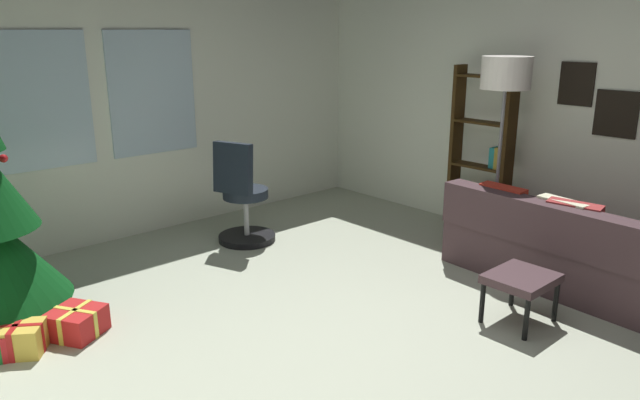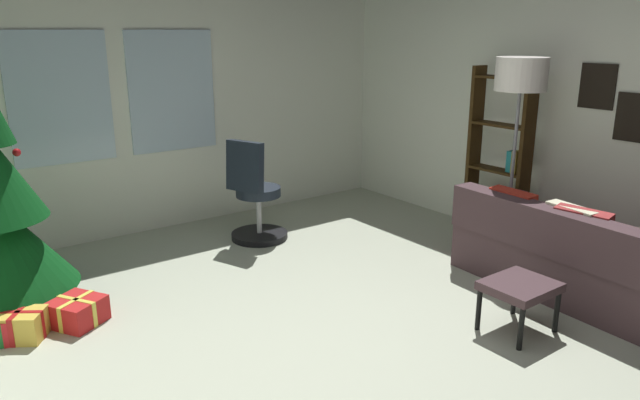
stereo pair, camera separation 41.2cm
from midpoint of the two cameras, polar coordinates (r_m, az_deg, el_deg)
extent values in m
cube|color=#ADB39D|center=(4.07, 6.46, -14.46)|extent=(5.37, 6.19, 0.10)
cube|color=silver|center=(6.22, -13.50, 8.92)|extent=(5.37, 0.10, 2.57)
cube|color=silver|center=(5.84, -21.91, 9.05)|extent=(0.90, 0.03, 1.20)
cube|color=silver|center=(6.20, -12.20, 10.18)|extent=(0.90, 0.03, 1.20)
cube|color=silver|center=(5.81, 27.27, 7.11)|extent=(0.10, 6.19, 2.57)
cube|color=black|center=(5.74, 27.09, 9.71)|extent=(0.02, 0.31, 0.38)
cube|color=black|center=(5.60, 30.19, 6.82)|extent=(0.02, 0.36, 0.40)
cube|color=#443034|center=(5.17, 26.20, -6.29)|extent=(0.91, 2.07, 0.38)
cube|color=#443034|center=(4.78, 24.76, -3.15)|extent=(0.30, 2.04, 0.35)
cube|color=#443034|center=(5.56, 18.26, -0.70)|extent=(0.81, 0.18, 0.20)
cube|color=#B62C1E|center=(5.17, 20.22, -1.32)|extent=(0.17, 0.41, 0.41)
cube|color=beige|center=(4.90, 25.20, -2.83)|extent=(0.18, 0.41, 0.40)
cube|color=#9D2D2D|center=(4.85, 26.17, -3.13)|extent=(0.21, 0.42, 0.41)
cube|color=#443034|center=(4.35, 21.33, -7.81)|extent=(0.46, 0.40, 0.06)
cylinder|color=black|center=(4.19, 21.55, -11.52)|extent=(0.04, 0.04, 0.30)
cylinder|color=black|center=(4.51, 24.34, -9.82)|extent=(0.04, 0.04, 0.30)
cylinder|color=black|center=(4.35, 17.73, -10.07)|extent=(0.04, 0.04, 0.30)
cylinder|color=black|center=(4.66, 20.69, -8.56)|extent=(0.04, 0.04, 0.30)
cylinder|color=#4C331E|center=(4.97, -26.15, -8.54)|extent=(0.12, 0.12, 0.16)
sphere|color=red|center=(4.84, -25.06, 4.15)|extent=(0.06, 0.06, 0.06)
cube|color=red|center=(4.52, -19.93, -10.11)|extent=(0.43, 0.43, 0.18)
cube|color=#EAD84C|center=(4.52, -19.93, -10.11)|extent=(0.20, 0.30, 0.19)
cube|color=#EAD84C|center=(4.52, -19.93, -10.11)|extent=(0.30, 0.20, 0.19)
cube|color=#1E722D|center=(4.47, -25.57, -11.19)|extent=(0.26, 0.26, 0.17)
cube|color=red|center=(4.47, -25.57, -11.19)|extent=(0.22, 0.09, 0.18)
cube|color=red|center=(4.47, -25.57, -11.19)|extent=(0.09, 0.23, 0.18)
cube|color=gold|center=(4.45, -24.62, -10.97)|extent=(0.40, 0.38, 0.20)
cube|color=#B21919|center=(4.45, -24.62, -10.97)|extent=(0.29, 0.22, 0.20)
cube|color=#B21919|center=(4.45, -24.62, -10.97)|extent=(0.17, 0.22, 0.20)
cylinder|color=black|center=(5.94, -3.87, -3.45)|extent=(0.56, 0.56, 0.06)
cylinder|color=#B2B2B7|center=(5.87, -3.91, -1.21)|extent=(0.05, 0.05, 0.43)
cylinder|color=black|center=(5.81, -3.95, 0.79)|extent=(0.44, 0.44, 0.09)
cube|color=black|center=(5.59, -5.17, 3.21)|extent=(0.24, 0.41, 0.48)
cube|color=#33220C|center=(5.89, 21.09, 3.52)|extent=(0.18, 0.04, 1.68)
cube|color=#33220C|center=(6.22, 16.46, 4.56)|extent=(0.18, 0.04, 1.68)
cube|color=#33220C|center=(6.19, 18.23, -1.29)|extent=(0.18, 0.56, 0.02)
cube|color=#33220C|center=(6.08, 18.59, 2.71)|extent=(0.18, 0.56, 0.02)
cube|color=#33220C|center=(6.00, 18.97, 6.83)|extent=(0.18, 0.56, 0.02)
cube|color=#33220C|center=(5.95, 19.36, 11.04)|extent=(0.18, 0.56, 0.02)
cube|color=#A41C13|center=(6.07, 20.03, -0.63)|extent=(0.13, 0.07, 0.21)
cube|color=#26518A|center=(6.11, 19.43, -0.55)|extent=(0.13, 0.06, 0.19)
cube|color=beige|center=(6.14, 18.82, -0.39)|extent=(0.16, 0.06, 0.20)
cube|color=#3A5E38|center=(6.17, 18.39, -0.23)|extent=(0.15, 0.05, 0.21)
cube|color=#79296A|center=(6.21, 17.78, -0.29)|extent=(0.17, 0.08, 0.17)
cube|color=#C3791E|center=(6.26, 17.19, -0.17)|extent=(0.17, 0.06, 0.15)
cube|color=#4F484E|center=(6.30, 16.62, 0.06)|extent=(0.17, 0.07, 0.17)
cube|color=olive|center=(5.95, 20.44, 3.43)|extent=(0.15, 0.05, 0.21)
cube|color=teal|center=(6.00, 19.96, 3.51)|extent=(0.13, 0.06, 0.20)
cylinder|color=slate|center=(5.77, 19.34, -5.14)|extent=(0.28, 0.28, 0.03)
cylinder|color=slate|center=(5.55, 20.05, 2.18)|extent=(0.03, 0.03, 1.48)
cylinder|color=silver|center=(5.42, 20.96, 11.25)|extent=(0.43, 0.43, 0.28)
camera|label=1|loc=(0.21, -87.38, 0.76)|focal=33.23mm
camera|label=2|loc=(0.21, 92.62, -0.76)|focal=33.23mm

